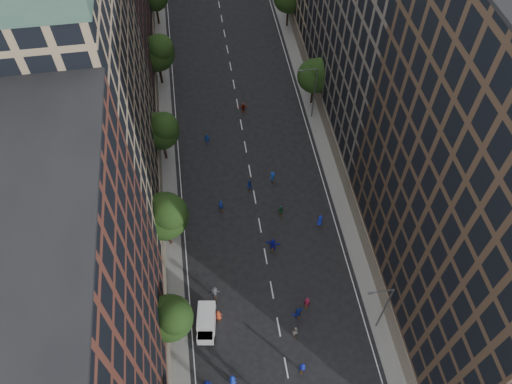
% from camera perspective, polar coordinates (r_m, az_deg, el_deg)
% --- Properties ---
extents(ground, '(240.00, 240.00, 0.00)m').
position_cam_1_polar(ground, '(70.92, -1.16, 4.89)').
color(ground, black).
rests_on(ground, ground).
extents(sidewalk_left, '(4.00, 105.00, 0.15)m').
position_cam_1_polar(sidewalk_left, '(76.12, -11.02, 7.99)').
color(sidewalk_left, slate).
rests_on(sidewalk_left, ground).
extents(sidewalk_right, '(4.00, 105.00, 0.15)m').
position_cam_1_polar(sidewalk_right, '(77.87, 6.98, 9.93)').
color(sidewalk_right, slate).
rests_on(sidewalk_right, ground).
extents(bldg_left_a, '(14.00, 22.00, 30.00)m').
position_cam_1_polar(bldg_left_a, '(43.91, -21.86, -13.20)').
color(bldg_left_a, '#562A20').
rests_on(bldg_left_a, ground).
extents(bldg_left_b, '(14.00, 26.00, 34.00)m').
position_cam_1_polar(bldg_left_b, '(56.81, -20.39, 10.25)').
color(bldg_left_b, '#937D60').
rests_on(bldg_left_b, ground).
extents(bldg_left_c, '(14.00, 20.00, 28.00)m').
position_cam_1_polar(bldg_left_c, '(76.93, -18.48, 20.10)').
color(bldg_left_c, '#562A20').
rests_on(bldg_left_c, ground).
extents(bldg_right_a, '(14.00, 30.00, 36.00)m').
position_cam_1_polar(bldg_right_a, '(47.95, 26.06, -0.68)').
color(bldg_right_a, '#423123').
rests_on(bldg_right_a, ground).
extents(bldg_right_b, '(14.00, 28.00, 33.00)m').
position_cam_1_polar(bldg_right_b, '(67.31, 15.23, 18.54)').
color(bldg_right_b, '#5C534C').
rests_on(bldg_right_b, ground).
extents(tree_left_1, '(4.80, 4.80, 8.21)m').
position_cam_1_polar(tree_left_1, '(51.88, -9.67, -13.98)').
color(tree_left_1, black).
rests_on(tree_left_1, ground).
extents(tree_left_2, '(5.60, 5.60, 9.45)m').
position_cam_1_polar(tree_left_2, '(57.12, -10.30, -2.60)').
color(tree_left_2, black).
rests_on(tree_left_2, ground).
extents(tree_left_3, '(5.00, 5.00, 8.58)m').
position_cam_1_polar(tree_left_3, '(66.59, -10.73, 7.01)').
color(tree_left_3, black).
rests_on(tree_left_3, ground).
extents(tree_left_4, '(5.40, 5.40, 9.08)m').
position_cam_1_polar(tree_left_4, '(78.52, -11.17, 15.44)').
color(tree_left_4, black).
rests_on(tree_left_4, ground).
extents(tree_right_a, '(5.00, 5.00, 8.39)m').
position_cam_1_polar(tree_right_a, '(74.34, 6.87, 13.20)').
color(tree_right_a, black).
rests_on(tree_right_a, ground).
extents(streetlamp_near, '(2.64, 0.22, 9.06)m').
position_cam_1_polar(streetlamp_near, '(53.67, 14.34, -12.59)').
color(streetlamp_near, '#595B60').
rests_on(streetlamp_near, ground).
extents(streetlamp_far, '(2.64, 0.22, 9.06)m').
position_cam_1_polar(streetlamp_far, '(72.33, 6.54, 11.43)').
color(streetlamp_far, '#595B60').
rests_on(streetlamp_far, ground).
extents(cargo_van, '(2.59, 4.47, 2.26)m').
position_cam_1_polar(cargo_van, '(55.99, -5.70, -14.59)').
color(cargo_van, silver).
rests_on(cargo_van, ground).
extents(skater_0, '(0.89, 0.59, 1.78)m').
position_cam_1_polar(skater_0, '(54.06, -2.70, -20.67)').
color(skater_0, '#1530AF').
rests_on(skater_0, ground).
extents(skater_1, '(0.79, 0.64, 1.90)m').
position_cam_1_polar(skater_1, '(54.52, 5.32, -19.34)').
color(skater_1, '#1421A5').
rests_on(skater_1, ground).
extents(skater_4, '(1.15, 0.58, 1.89)m').
position_cam_1_polar(skater_4, '(54.06, -5.62, -21.02)').
color(skater_4, '#13209F').
rests_on(skater_4, ground).
extents(skater_5, '(1.66, 1.13, 1.72)m').
position_cam_1_polar(skater_5, '(56.69, 4.80, -13.61)').
color(skater_5, '#122395').
rests_on(skater_5, ground).
extents(skater_6, '(0.82, 0.57, 1.60)m').
position_cam_1_polar(skater_6, '(56.61, -4.29, -13.87)').
color(skater_6, '#A9351C').
rests_on(skater_6, ground).
extents(skater_7, '(0.80, 0.64, 1.92)m').
position_cam_1_polar(skater_7, '(57.19, 5.85, -12.42)').
color(skater_7, maroon).
rests_on(skater_7, ground).
extents(skater_8, '(0.82, 0.68, 1.51)m').
position_cam_1_polar(skater_8, '(55.97, 4.48, -15.59)').
color(skater_8, '#AEAFAA').
rests_on(skater_8, ground).
extents(skater_9, '(1.38, 0.99, 1.93)m').
position_cam_1_polar(skater_9, '(57.59, -4.76, -11.38)').
color(skater_9, '#3B3C40').
rests_on(skater_9, ground).
extents(skater_10, '(1.06, 0.67, 1.67)m').
position_cam_1_polar(skater_10, '(63.35, 2.84, -2.15)').
color(skater_10, '#1D613A').
rests_on(skater_10, ground).
extents(skater_11, '(1.81, 1.10, 1.87)m').
position_cam_1_polar(skater_11, '(60.48, 1.94, -6.02)').
color(skater_11, '#1419AA').
rests_on(skater_11, ground).
extents(skater_12, '(0.88, 0.58, 1.77)m').
position_cam_1_polar(skater_12, '(62.87, 7.32, -3.26)').
color(skater_12, '#1628B7').
rests_on(skater_12, ground).
extents(skater_13, '(0.79, 0.67, 1.82)m').
position_cam_1_polar(skater_13, '(63.82, -4.05, -1.54)').
color(skater_13, '#13329C').
rests_on(skater_13, ground).
extents(skater_14, '(0.83, 0.66, 1.66)m').
position_cam_1_polar(skater_14, '(65.72, -0.79, 0.78)').
color(skater_14, navy).
rests_on(skater_14, ground).
extents(skater_15, '(1.22, 0.99, 1.65)m').
position_cam_1_polar(skater_15, '(66.65, 1.88, 1.75)').
color(skater_15, '#143FA8').
rests_on(skater_15, ground).
extents(skater_16, '(1.07, 0.47, 1.81)m').
position_cam_1_polar(skater_16, '(71.31, -5.60, 6.00)').
color(skater_16, blue).
rests_on(skater_16, ground).
extents(skater_17, '(1.55, 0.59, 1.64)m').
position_cam_1_polar(skater_17, '(75.64, -1.49, 9.57)').
color(skater_17, maroon).
rests_on(skater_17, ground).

